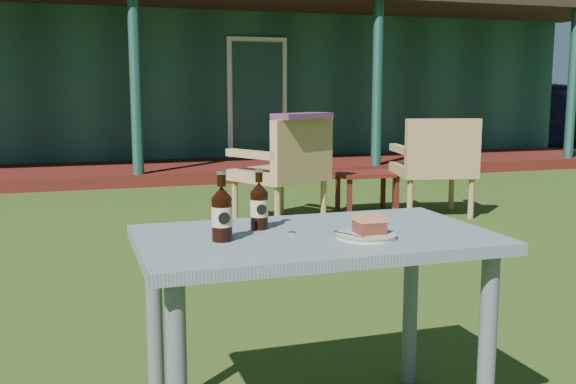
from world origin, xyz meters
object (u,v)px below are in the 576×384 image
object	(u,v)px
cake_slice	(369,224)
cola_bottle_near	(259,205)
cola_bottle_far	(222,213)
car_near	(545,113)
armchair_right	(436,161)
plate	(366,235)
armchair_left	(287,165)
side_table	(367,178)
cafe_table	(315,262)

from	to	relation	value
cake_slice	cola_bottle_near	distance (m)	0.40
cake_slice	cola_bottle_far	bearing A→B (deg)	168.97
car_near	cola_bottle_near	world-z (taller)	car_near
car_near	cola_bottle_near	bearing A→B (deg)	142.17
cola_bottle_far	armchair_right	xyz separation A→B (m)	(2.84, 3.54, -0.28)
cake_slice	cola_bottle_near	xyz separation A→B (m)	(-0.32, 0.24, 0.04)
armchair_right	plate	bearing A→B (deg)	-123.18
cake_slice	cola_bottle_near	bearing A→B (deg)	142.99
armchair_left	side_table	distance (m)	1.01
cola_bottle_far	armchair_right	distance (m)	4.55
cola_bottle_far	side_table	distance (m)	4.59
cafe_table	cola_bottle_near	world-z (taller)	cola_bottle_near
plate	cola_bottle_near	distance (m)	0.39
cola_bottle_near	plate	bearing A→B (deg)	-39.23
armchair_left	car_near	bearing A→B (deg)	38.75
car_near	armchair_left	distance (m)	9.88
cafe_table	plate	xyz separation A→B (m)	(0.14, -0.11, 0.11)
plate	armchair_right	size ratio (longest dim) A/B	0.22
cake_slice	armchair_left	world-z (taller)	armchair_left
armchair_right	side_table	distance (m)	0.69
cafe_table	armchair_left	xyz separation A→B (m)	(1.05, 3.61, -0.08)
cafe_table	plate	distance (m)	0.21
cake_slice	side_table	bearing A→B (deg)	65.53
plate	armchair_right	world-z (taller)	armchair_right
cafe_table	armchair_left	bearing A→B (deg)	73.74
plate	armchair_left	distance (m)	3.84
cafe_table	cake_slice	bearing A→B (deg)	-34.51
cafe_table	side_table	xyz separation A→B (m)	(1.99, 3.92, -0.28)
cafe_table	cola_bottle_near	xyz separation A→B (m)	(-0.16, 0.13, 0.19)
plate	side_table	size ratio (longest dim) A/B	0.34
side_table	armchair_right	bearing A→B (deg)	-37.03
plate	armchair_right	distance (m)	4.35
cola_bottle_near	armchair_right	bearing A→B (deg)	51.71
car_near	cake_slice	xyz separation A→B (m)	(-8.60, -9.90, 0.05)
side_table	cafe_table	bearing A→B (deg)	-116.88
car_near	armchair_right	world-z (taller)	car_near
plate	cola_bottle_far	bearing A→B (deg)	167.75
cake_slice	armchair_left	xyz separation A→B (m)	(0.90, 3.71, -0.23)
cake_slice	cola_bottle_far	distance (m)	0.49
cafe_table	side_table	bearing A→B (deg)	63.12
cake_slice	cafe_table	bearing A→B (deg)	145.49
armchair_right	side_table	xyz separation A→B (m)	(-0.53, 0.40, -0.19)
plate	armchair_left	world-z (taller)	armchair_left
armchair_left	armchair_right	size ratio (longest dim) A/B	1.01
car_near	cola_bottle_far	bearing A→B (deg)	142.07
armchair_right	cola_bottle_near	bearing A→B (deg)	-128.29
armchair_left	plate	bearing A→B (deg)	-103.78
car_near	armchair_left	size ratio (longest dim) A/B	4.43
plate	armchair_left	bearing A→B (deg)	76.22
plate	armchair_right	xyz separation A→B (m)	(2.38, 3.64, -0.20)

